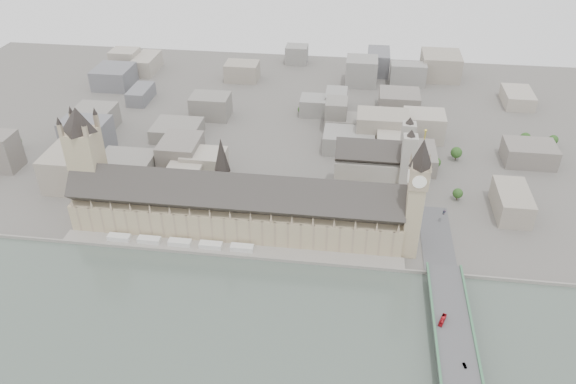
# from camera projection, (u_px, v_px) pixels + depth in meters

# --- Properties ---
(ground) EXTENTS (900.00, 900.00, 0.00)m
(ground) POSITION_uv_depth(u_px,v_px,m) (232.00, 245.00, 445.05)
(ground) COLOR #595651
(ground) RESTS_ON ground
(embankment_wall) EXTENTS (600.00, 1.50, 3.00)m
(embankment_wall) POSITION_uv_depth(u_px,v_px,m) (227.00, 256.00, 431.75)
(embankment_wall) COLOR gray
(embankment_wall) RESTS_ON ground
(river_terrace) EXTENTS (270.00, 15.00, 2.00)m
(river_terrace) POSITION_uv_depth(u_px,v_px,m) (230.00, 250.00, 438.26)
(river_terrace) COLOR gray
(river_terrace) RESTS_ON ground
(terrace_tents) EXTENTS (118.00, 7.00, 4.00)m
(terrace_tents) POSITION_uv_depth(u_px,v_px,m) (180.00, 242.00, 441.49)
(terrace_tents) COLOR silver
(terrace_tents) RESTS_ON river_terrace
(palace_of_westminster) EXTENTS (265.00, 40.73, 55.44)m
(palace_of_westminster) POSITION_uv_depth(u_px,v_px,m) (235.00, 208.00, 449.09)
(palace_of_westminster) COLOR tan
(palace_of_westminster) RESTS_ON ground
(elizabeth_tower) EXTENTS (17.00, 17.00, 107.50)m
(elizabeth_tower) POSITION_uv_depth(u_px,v_px,m) (417.00, 191.00, 404.78)
(elizabeth_tower) COLOR tan
(elizabeth_tower) RESTS_ON ground
(victoria_tower) EXTENTS (30.00, 30.00, 100.00)m
(victoria_tower) POSITION_uv_depth(u_px,v_px,m) (86.00, 159.00, 450.22)
(victoria_tower) COLOR tan
(victoria_tower) RESTS_ON ground
(central_tower) EXTENTS (13.00, 13.00, 48.00)m
(central_tower) POSITION_uv_depth(u_px,v_px,m) (222.00, 165.00, 436.29)
(central_tower) COLOR #86745C
(central_tower) RESTS_ON ground
(westminster_bridge) EXTENTS (25.00, 325.00, 10.25)m
(westminster_bridge) POSITION_uv_depth(u_px,v_px,m) (454.00, 346.00, 351.46)
(westminster_bridge) COLOR #474749
(westminster_bridge) RESTS_ON ground
(westminster_abbey) EXTENTS (68.00, 36.00, 64.00)m
(westminster_abbey) POSITION_uv_depth(u_px,v_px,m) (375.00, 167.00, 498.11)
(westminster_abbey) COLOR #9F9B8F
(westminster_abbey) RESTS_ON ground
(city_skyline_inland) EXTENTS (720.00, 360.00, 38.00)m
(city_skyline_inland) POSITION_uv_depth(u_px,v_px,m) (277.00, 99.00, 638.53)
(city_skyline_inland) COLOR gray
(city_skyline_inland) RESTS_ON ground
(park_trees) EXTENTS (110.00, 30.00, 15.00)m
(park_trees) POSITION_uv_depth(u_px,v_px,m) (235.00, 195.00, 491.99)
(park_trees) COLOR #1C4017
(park_trees) RESTS_ON ground
(red_bus_north) EXTENTS (6.31, 11.02, 3.02)m
(red_bus_north) POSITION_uv_depth(u_px,v_px,m) (442.00, 320.00, 361.19)
(red_bus_north) COLOR #AE131C
(red_bus_north) RESTS_ON westminster_bridge
(car_silver) EXTENTS (2.36, 4.21, 1.31)m
(car_silver) POSITION_uv_depth(u_px,v_px,m) (465.00, 365.00, 331.67)
(car_silver) COLOR gray
(car_silver) RESTS_ON westminster_bridge
(car_approach) EXTENTS (3.58, 5.97, 1.62)m
(car_approach) POSITION_uv_depth(u_px,v_px,m) (444.00, 212.00, 464.12)
(car_approach) COLOR gray
(car_approach) RESTS_ON westminster_bridge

